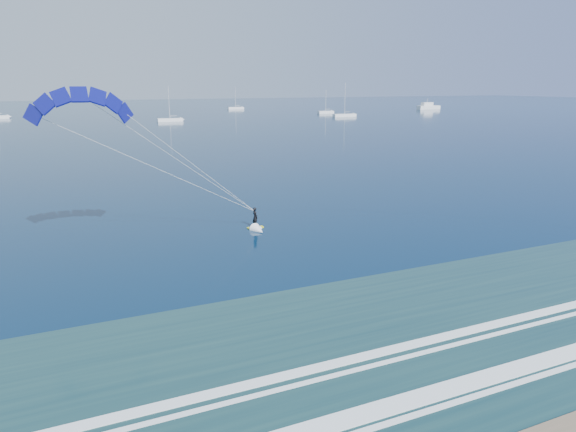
% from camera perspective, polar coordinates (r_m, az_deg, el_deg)
% --- Properties ---
extents(kitesurfer_rig, '(20.79, 5.45, 14.29)m').
position_cam_1_polar(kitesurfer_rig, '(44.06, -12.66, 6.37)').
color(kitesurfer_rig, '#D0D819').
rests_on(kitesurfer_rig, ground).
extents(motor_yacht, '(13.06, 3.48, 5.66)m').
position_cam_1_polar(motor_yacht, '(289.61, 15.31, 11.65)').
color(motor_yacht, white).
rests_on(motor_yacht, ground).
extents(sailboat_3, '(9.03, 2.40, 12.49)m').
position_cam_1_polar(sailboat_3, '(193.51, -12.98, 10.39)').
color(sailboat_3, white).
rests_on(sailboat_3, ground).
extents(sailboat_4, '(8.50, 2.40, 11.59)m').
position_cam_1_polar(sailboat_4, '(281.05, -5.84, 11.85)').
color(sailboat_4, white).
rests_on(sailboat_4, ground).
extents(sailboat_5, '(7.55, 2.40, 10.47)m').
position_cam_1_polar(sailboat_5, '(240.33, 4.20, 11.45)').
color(sailboat_5, white).
rests_on(sailboat_5, ground).
extents(sailboat_6, '(10.12, 2.40, 13.52)m').
position_cam_1_polar(sailboat_6, '(217.60, 6.30, 11.08)').
color(sailboat_6, white).
rests_on(sailboat_6, ground).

